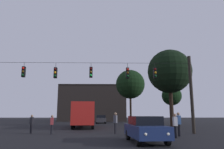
# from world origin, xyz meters

# --- Properties ---
(ground_plane) EXTENTS (168.00, 168.00, 0.00)m
(ground_plane) POSITION_xyz_m (0.00, 24.50, 0.00)
(ground_plane) COLOR black
(ground_plane) RESTS_ON ground
(overhead_signal_span) EXTENTS (18.23, 0.44, 6.87)m
(overhead_signal_span) POSITION_xyz_m (0.01, 11.85, 4.06)
(overhead_signal_span) COLOR black
(overhead_signal_span) RESTS_ON ground
(city_bus) EXTENTS (3.35, 11.16, 3.00)m
(city_bus) POSITION_xyz_m (-1.52, 21.60, 1.87)
(city_bus) COLOR #B21E19
(city_bus) RESTS_ON ground
(car_near_right) EXTENTS (2.18, 4.46, 1.52)m
(car_near_right) POSITION_xyz_m (3.79, 6.12, 0.80)
(car_near_right) COLOR navy
(car_near_right) RESTS_ON ground
(car_far_left) EXTENTS (2.08, 4.43, 1.52)m
(car_far_left) POSITION_xyz_m (0.33, 33.54, 0.80)
(car_far_left) COLOR #2D2D33
(car_far_left) RESTS_ON ground
(pedestrian_crossing_left) EXTENTS (0.25, 0.37, 1.68)m
(pedestrian_crossing_left) POSITION_xyz_m (6.30, 8.37, 0.95)
(pedestrian_crossing_left) COLOR black
(pedestrian_crossing_left) RESTS_ON ground
(pedestrian_crossing_center) EXTENTS (0.25, 0.37, 1.60)m
(pedestrian_crossing_center) POSITION_xyz_m (-5.12, 12.42, 0.90)
(pedestrian_crossing_center) COLOR black
(pedestrian_crossing_center) RESTS_ON ground
(pedestrian_crossing_right) EXTENTS (0.36, 0.43, 1.79)m
(pedestrian_crossing_right) POSITION_xyz_m (2.23, 12.07, 1.02)
(pedestrian_crossing_right) COLOR black
(pedestrian_crossing_right) RESTS_ON ground
(pedestrian_near_bus) EXTENTS (0.28, 0.38, 1.78)m
(pedestrian_near_bus) POSITION_xyz_m (6.97, 9.67, 1.02)
(pedestrian_near_bus) COLOR black
(pedestrian_near_bus) RESTS_ON ground
(pedestrian_trailing) EXTENTS (0.30, 0.40, 1.57)m
(pedestrian_trailing) POSITION_xyz_m (-3.13, 11.56, 0.88)
(pedestrian_trailing) COLOR black
(pedestrian_trailing) RESTS_ON ground
(corner_building) EXTENTS (15.92, 12.95, 8.65)m
(corner_building) POSITION_xyz_m (-2.01, 49.42, 4.33)
(corner_building) COLOR black
(corner_building) RESTS_ON ground
(tree_left_silhouette) EXTENTS (5.21, 5.21, 9.60)m
(tree_left_silhouette) POSITION_xyz_m (5.67, 31.41, 6.98)
(tree_left_silhouette) COLOR black
(tree_left_silhouette) RESTS_ON ground
(tree_behind_building) EXTENTS (6.06, 6.06, 10.57)m
(tree_behind_building) POSITION_xyz_m (10.19, 22.15, 7.51)
(tree_behind_building) COLOR black
(tree_behind_building) RESTS_ON ground
(tree_right_far) EXTENTS (3.88, 3.88, 7.25)m
(tree_right_far) POSITION_xyz_m (14.32, 35.44, 5.26)
(tree_right_far) COLOR black
(tree_right_far) RESTS_ON ground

